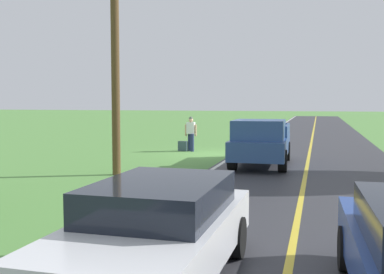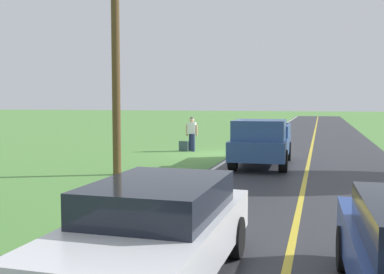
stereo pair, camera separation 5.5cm
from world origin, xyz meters
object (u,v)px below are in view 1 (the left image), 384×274
Objects in this scene: suitcase_carried at (183,146)px; hitchhiker_walking at (191,132)px; sedan_ahead_same_lane at (158,230)px; utility_pole_roadside at (115,70)px; pickup_truck_passing at (261,141)px.

hitchhiker_walking is at bearing 100.86° from suitcase_carried.
sedan_ahead_same_lane is at bearing 18.81° from suitcase_carried.
suitcase_carried is at bearing -90.20° from utility_pole_roadside.
suitcase_carried is 0.09× the size of pickup_truck_passing.
hitchhiker_walking is 0.25× the size of utility_pole_roadside.
pickup_truck_passing is 0.77× the size of utility_pole_roadside.
utility_pole_roadside is (0.45, 7.93, 2.58)m from hitchhiker_walking.
sedan_ahead_same_lane is 10.09m from utility_pole_roadside.
utility_pole_roadside reaches higher than hitchhiker_walking.
hitchhiker_walking is 5.98m from pickup_truck_passing.
utility_pole_roadside reaches higher than sedan_ahead_same_lane.
sedan_ahead_same_lane reaches higher than suitcase_carried.
hitchhiker_walking is at bearing -93.27° from utility_pole_roadside.
hitchhiker_walking is 0.32× the size of pickup_truck_passing.
utility_pole_roadside is (4.54, -8.56, 2.80)m from sedan_ahead_same_lane.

